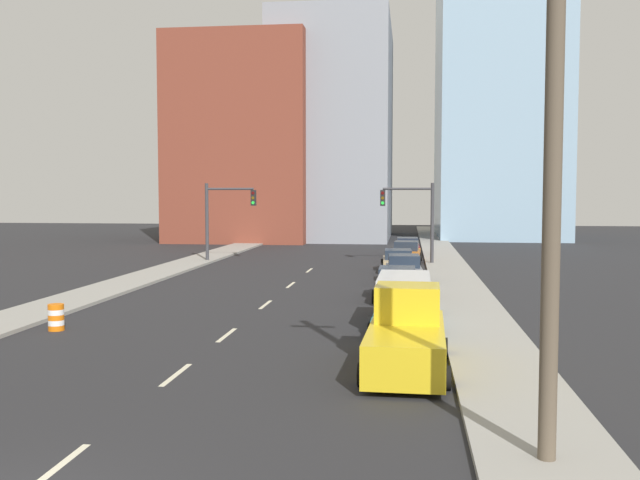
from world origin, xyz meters
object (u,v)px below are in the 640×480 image
at_px(pickup_truck_yellow, 407,337).
at_px(sedan_brown, 397,285).
at_px(traffic_barrel, 56,317).
at_px(sedan_orange, 406,253).
at_px(sedan_gray, 404,270).
at_px(box_truck_teal, 404,302).
at_px(utility_pole_right_near, 553,156).
at_px(sedan_tan, 398,261).
at_px(traffic_signal_left, 222,211).
at_px(traffic_signal_right, 417,212).
at_px(sedan_maroon, 408,247).

xyz_separation_m(pickup_truck_yellow, sedan_brown, (-0.47, 13.19, -0.24)).
xyz_separation_m(traffic_barrel, sedan_brown, (12.00, 9.02, 0.20)).
xyz_separation_m(traffic_barrel, sedan_orange, (12.37, 26.58, 0.21)).
relative_size(sedan_gray, sedan_orange, 1.00).
relative_size(box_truck_teal, sedan_brown, 1.37).
bearing_deg(utility_pole_right_near, box_truck_teal, 101.20).
bearing_deg(sedan_orange, pickup_truck_yellow, -86.97).
height_order(utility_pole_right_near, sedan_gray, utility_pole_right_near).
distance_m(sedan_gray, sedan_orange, 11.52).
xyz_separation_m(sedan_brown, sedan_tan, (-0.12, 11.70, -0.03)).
xyz_separation_m(pickup_truck_yellow, box_truck_teal, (-0.11, 6.48, -0.00)).
bearing_deg(pickup_truck_yellow, traffic_signal_left, 115.68).
bearing_deg(traffic_signal_left, sedan_brown, -52.16).
distance_m(sedan_brown, sedan_orange, 17.56).
distance_m(traffic_barrel, sedan_tan, 23.88).
bearing_deg(pickup_truck_yellow, box_truck_teal, 92.65).
distance_m(traffic_signal_right, sedan_maroon, 7.88).
xyz_separation_m(traffic_signal_left, box_truck_teal, (13.00, -22.98, -2.69)).
bearing_deg(sedan_brown, box_truck_teal, -86.68).
height_order(traffic_signal_left, sedan_tan, traffic_signal_left).
xyz_separation_m(traffic_signal_left, sedan_gray, (12.91, -10.23, -2.89)).
height_order(traffic_signal_left, utility_pole_right_near, utility_pole_right_near).
bearing_deg(traffic_signal_right, traffic_barrel, -117.29).
distance_m(sedan_brown, sedan_tan, 11.70).
bearing_deg(sedan_maroon, traffic_barrel, -111.66).
bearing_deg(traffic_signal_left, traffic_barrel, -88.55).
relative_size(traffic_barrel, sedan_brown, 0.21).
bearing_deg(sedan_brown, pickup_truck_yellow, -87.72).
bearing_deg(box_truck_teal, sedan_maroon, 90.62).
xyz_separation_m(traffic_signal_right, sedan_tan, (-1.17, -4.57, -2.96)).
xyz_separation_m(utility_pole_right_near, sedan_tan, (-3.11, 31.68, -4.92)).
height_order(traffic_signal_left, sedan_gray, traffic_signal_left).
relative_size(traffic_signal_left, pickup_truck_yellow, 0.98).
bearing_deg(pickup_truck_yellow, sedan_gray, 92.27).
bearing_deg(sedan_brown, sedan_tan, 90.85).
xyz_separation_m(utility_pole_right_near, sedan_brown, (-2.99, 19.98, -4.89)).
relative_size(traffic_signal_left, sedan_gray, 1.27).
xyz_separation_m(traffic_signal_right, traffic_barrel, (-13.05, -25.29, -3.13)).
bearing_deg(sedan_brown, utility_pole_right_near, -81.24).
relative_size(traffic_signal_right, sedan_orange, 1.27).
bearing_deg(sedan_orange, utility_pole_right_near, -83.16).
distance_m(utility_pole_right_near, box_truck_teal, 14.31).
relative_size(box_truck_teal, sedan_gray, 1.43).
bearing_deg(sedan_brown, sedan_gray, 87.65).
bearing_deg(box_truck_teal, traffic_barrel, -168.58).
height_order(traffic_signal_right, box_truck_teal, traffic_signal_right).
relative_size(traffic_signal_right, sedan_maroon, 1.21).
bearing_deg(traffic_barrel, box_truck_teal, 10.61).
bearing_deg(traffic_barrel, sedan_maroon, 69.08).
distance_m(sedan_gray, sedan_tan, 5.67).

